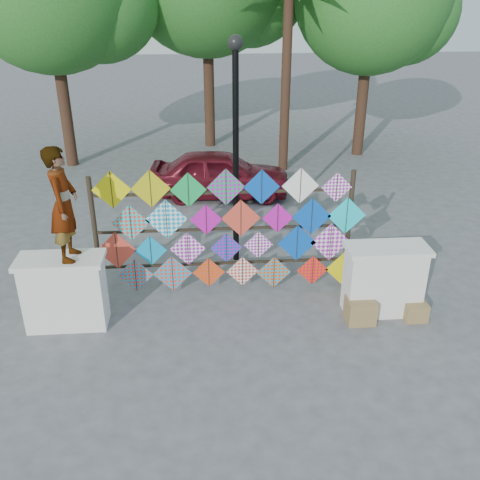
# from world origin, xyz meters

# --- Properties ---
(ground) EXTENTS (80.00, 80.00, 0.00)m
(ground) POSITION_xyz_m (0.00, 0.00, 0.00)
(ground) COLOR slate
(ground) RESTS_ON ground
(parapet_left) EXTENTS (1.40, 0.65, 1.28)m
(parapet_left) POSITION_xyz_m (-2.70, -0.20, 0.65)
(parapet_left) COLOR silver
(parapet_left) RESTS_ON ground
(parapet_right) EXTENTS (1.40, 0.65, 1.28)m
(parapet_right) POSITION_xyz_m (2.70, -0.20, 0.65)
(parapet_right) COLOR silver
(parapet_right) RESTS_ON ground
(kite_rack) EXTENTS (4.96, 0.24, 2.42)m
(kite_rack) POSITION_xyz_m (0.09, 0.73, 1.22)
(kite_rack) COLOR black
(kite_rack) RESTS_ON ground
(vendor_woman) EXTENTS (0.46, 0.68, 1.83)m
(vendor_woman) POSITION_xyz_m (-2.51, -0.20, 2.20)
(vendor_woman) COLOR #99999E
(vendor_woman) RESTS_ON parapet_left
(sedan) EXTENTS (3.84, 1.77, 1.27)m
(sedan) POSITION_xyz_m (0.14, 5.78, 0.64)
(sedan) COLOR maroon
(sedan) RESTS_ON ground
(lamppost) EXTENTS (0.28, 0.28, 4.46)m
(lamppost) POSITION_xyz_m (0.30, 2.00, 2.69)
(lamppost) COLOR black
(lamppost) RESTS_ON ground
(cardboard_box_near) EXTENTS (0.48, 0.42, 0.42)m
(cardboard_box_near) POSITION_xyz_m (2.25, -0.47, 0.21)
(cardboard_box_near) COLOR olive
(cardboard_box_near) RESTS_ON ground
(cardboard_box_far) EXTENTS (0.38, 0.35, 0.32)m
(cardboard_box_far) POSITION_xyz_m (3.22, -0.48, 0.16)
(cardboard_box_far) COLOR olive
(cardboard_box_far) RESTS_ON ground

